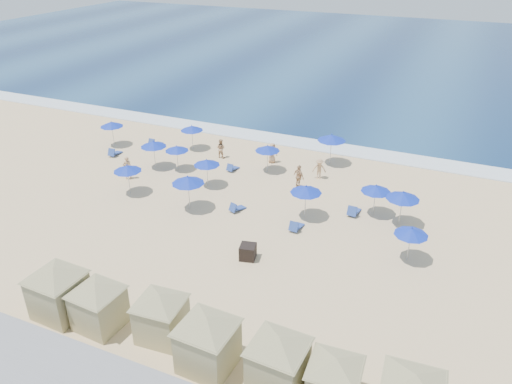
% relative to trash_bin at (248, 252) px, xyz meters
% --- Properties ---
extents(ground, '(160.00, 160.00, 0.00)m').
position_rel_trash_bin_xyz_m(ground, '(-3.34, 2.18, -0.43)').
color(ground, '#DCBD8B').
rests_on(ground, ground).
extents(ocean, '(160.00, 80.00, 0.06)m').
position_rel_trash_bin_xyz_m(ocean, '(-3.34, 57.18, -0.40)').
color(ocean, navy).
rests_on(ocean, ground).
extents(surf_line, '(160.00, 2.50, 0.08)m').
position_rel_trash_bin_xyz_m(surf_line, '(-3.34, 17.68, -0.39)').
color(surf_line, white).
rests_on(surf_line, ground).
extents(seawall, '(160.00, 6.10, 1.22)m').
position_rel_trash_bin_xyz_m(seawall, '(-3.34, -11.32, 0.22)').
color(seawall, gray).
rests_on(seawall, ground).
extents(trash_bin, '(1.02, 1.02, 0.86)m').
position_rel_trash_bin_xyz_m(trash_bin, '(0.00, 0.00, 0.00)').
color(trash_bin, black).
rests_on(trash_bin, ground).
extents(cabana_0, '(4.65, 4.65, 2.92)m').
position_rel_trash_bin_xyz_m(cabana_0, '(-6.26, -7.72, 1.24)').
color(cabana_0, tan).
rests_on(cabana_0, ground).
extents(cabana_1, '(4.23, 4.23, 2.66)m').
position_rel_trash_bin_xyz_m(cabana_1, '(-3.99, -7.64, 1.09)').
color(cabana_1, tan).
rests_on(cabana_1, ground).
extents(cabana_2, '(4.16, 4.16, 2.62)m').
position_rel_trash_bin_xyz_m(cabana_2, '(-0.98, -7.09, 1.07)').
color(cabana_2, tan).
rests_on(cabana_2, ground).
extents(cabana_3, '(4.59, 4.59, 2.88)m').
position_rel_trash_bin_xyz_m(cabana_3, '(1.74, -7.78, 1.22)').
color(cabana_3, tan).
rests_on(cabana_3, ground).
extents(cabana_4, '(4.45, 4.45, 2.79)m').
position_rel_trash_bin_xyz_m(cabana_4, '(4.78, -7.54, 1.17)').
color(cabana_4, tan).
rests_on(cabana_4, ground).
extents(cabana_5, '(4.06, 4.06, 2.55)m').
position_rel_trash_bin_xyz_m(cabana_5, '(7.04, -7.50, 1.03)').
color(cabana_5, tan).
rests_on(cabana_5, ground).
extents(umbrella_0, '(1.94, 1.94, 2.21)m').
position_rel_trash_bin_xyz_m(umbrella_0, '(-17.61, 10.74, 1.49)').
color(umbrella_0, '#A5A8AD').
rests_on(umbrella_0, ground).
extents(umbrella_1, '(1.99, 1.99, 2.27)m').
position_rel_trash_bin_xyz_m(umbrella_1, '(-11.73, 8.30, 1.53)').
color(umbrella_1, '#A5A8AD').
rests_on(umbrella_1, ground).
extents(umbrella_2, '(1.79, 1.79, 2.04)m').
position_rel_trash_bin_xyz_m(umbrella_2, '(-9.90, 8.67, 1.34)').
color(umbrella_2, '#A5A8AD').
rests_on(umbrella_2, ground).
extents(umbrella_3, '(1.95, 1.95, 2.21)m').
position_rel_trash_bin_xyz_m(umbrella_3, '(-10.89, 3.90, 1.49)').
color(umbrella_3, '#A5A8AD').
rests_on(umbrella_3, ground).
extents(umbrella_4, '(1.89, 1.89, 2.15)m').
position_rel_trash_bin_xyz_m(umbrella_4, '(-10.98, 12.78, 1.43)').
color(umbrella_4, '#A5A8AD').
rests_on(umbrella_4, ground).
extents(umbrella_5, '(1.87, 1.87, 2.13)m').
position_rel_trash_bin_xyz_m(umbrella_5, '(-6.46, 7.13, 1.41)').
color(umbrella_5, '#A5A8AD').
rests_on(umbrella_5, ground).
extents(umbrella_6, '(2.14, 2.14, 2.44)m').
position_rel_trash_bin_xyz_m(umbrella_6, '(-5.91, 3.64, 1.68)').
color(umbrella_6, '#A5A8AD').
rests_on(umbrella_6, ground).
extents(umbrella_7, '(1.90, 1.90, 2.16)m').
position_rel_trash_bin_xyz_m(umbrella_7, '(-3.49, 11.22, 1.45)').
color(umbrella_7, '#A5A8AD').
rests_on(umbrella_7, ground).
extents(umbrella_8, '(2.02, 2.02, 2.30)m').
position_rel_trash_bin_xyz_m(umbrella_8, '(1.43, 5.68, 1.56)').
color(umbrella_8, '#A5A8AD').
rests_on(umbrella_8, ground).
extents(umbrella_9, '(2.23, 2.23, 2.54)m').
position_rel_trash_bin_xyz_m(umbrella_9, '(0.53, 14.50, 1.77)').
color(umbrella_9, '#A5A8AD').
rests_on(umbrella_9, ground).
extents(umbrella_10, '(2.08, 2.08, 2.36)m').
position_rel_trash_bin_xyz_m(umbrella_10, '(7.15, 7.17, 1.62)').
color(umbrella_10, '#A5A8AD').
rests_on(umbrella_10, ground).
extents(umbrella_11, '(1.88, 1.88, 2.13)m').
position_rel_trash_bin_xyz_m(umbrella_11, '(8.21, 3.45, 1.42)').
color(umbrella_11, '#A5A8AD').
rests_on(umbrella_11, ground).
extents(umbrella_12, '(1.91, 1.91, 2.17)m').
position_rel_trash_bin_xyz_m(umbrella_12, '(5.39, 7.79, 1.45)').
color(umbrella_12, '#A5A8AD').
rests_on(umbrella_12, ground).
extents(beach_chair_0, '(0.66, 1.36, 0.73)m').
position_rel_trash_bin_xyz_m(beach_chair_0, '(-16.18, 8.92, -0.18)').
color(beach_chair_0, '#294497').
rests_on(beach_chair_0, ground).
extents(beach_chair_1, '(0.75, 1.44, 0.76)m').
position_rel_trash_bin_xyz_m(beach_chair_1, '(-14.34, 12.02, -0.17)').
color(beach_chair_1, '#294497').
rests_on(beach_chair_1, ground).
extents(beach_chair_2, '(0.68, 1.24, 0.65)m').
position_rel_trash_bin_xyz_m(beach_chair_2, '(-5.99, 10.18, -0.21)').
color(beach_chair_2, '#294497').
rests_on(beach_chair_2, ground).
extents(beach_chair_3, '(0.90, 1.30, 0.65)m').
position_rel_trash_bin_xyz_m(beach_chair_3, '(-2.95, 4.62, -0.20)').
color(beach_chair_3, '#294497').
rests_on(beach_chair_3, ground).
extents(beach_chair_4, '(0.67, 1.33, 0.71)m').
position_rel_trash_bin_xyz_m(beach_chair_4, '(1.43, 3.97, -0.18)').
color(beach_chair_4, '#294497').
rests_on(beach_chair_4, ground).
extents(beach_chair_5, '(0.69, 1.41, 0.75)m').
position_rel_trash_bin_xyz_m(beach_chair_5, '(4.22, 7.26, -0.17)').
color(beach_chair_5, '#294497').
rests_on(beach_chair_5, ground).
extents(beachgoer_0, '(0.71, 0.78, 1.78)m').
position_rel_trash_bin_xyz_m(beachgoer_0, '(-12.45, 5.79, 0.46)').
color(beachgoer_0, tan).
rests_on(beachgoer_0, ground).
extents(beachgoer_1, '(0.80, 0.64, 1.58)m').
position_rel_trash_bin_xyz_m(beachgoer_1, '(-7.95, 12.11, 0.36)').
color(beachgoer_1, tan).
rests_on(beachgoer_1, ground).
extents(beachgoer_2, '(1.10, 0.90, 1.76)m').
position_rel_trash_bin_xyz_m(beachgoer_2, '(-0.33, 9.47, 0.45)').
color(beachgoer_2, tan).
rests_on(beachgoer_2, ground).
extents(beachgoer_3, '(1.14, 0.85, 1.57)m').
position_rel_trash_bin_xyz_m(beachgoer_3, '(0.54, 11.54, 0.35)').
color(beachgoer_3, tan).
rests_on(beachgoer_3, ground).
extents(beachgoer_4, '(0.84, 0.95, 1.63)m').
position_rel_trash_bin_xyz_m(beachgoer_4, '(-3.75, 12.87, 0.38)').
color(beachgoer_4, tan).
rests_on(beachgoer_4, ground).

